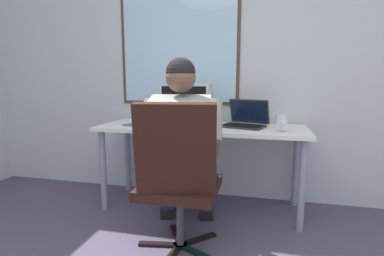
{
  "coord_description": "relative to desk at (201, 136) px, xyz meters",
  "views": [
    {
      "loc": [
        0.28,
        -0.64,
        1.11
      ],
      "look_at": [
        -0.24,
        1.51,
        0.76
      ],
      "focal_mm": 28.43,
      "sensor_mm": 36.0,
      "label": 1
    }
  ],
  "objects": [
    {
      "name": "wine_glass",
      "position": [
        0.64,
        -0.14,
        0.17
      ],
      "size": [
        0.09,
        0.09,
        0.13
      ],
      "color": "silver",
      "rests_on": "desk"
    },
    {
      "name": "desk_speaker",
      "position": [
        -0.53,
        0.09,
        0.17
      ],
      "size": [
        0.08,
        0.09,
        0.17
      ],
      "color": "black",
      "rests_on": "desk"
    },
    {
      "name": "wall_rear",
      "position": [
        0.22,
        0.36,
        0.73
      ],
      "size": [
        5.22,
        0.08,
        2.72
      ],
      "color": "silver",
      "rests_on": "ground"
    },
    {
      "name": "crt_monitor",
      "position": [
        -0.14,
        0.05,
        0.29
      ],
      "size": [
        0.42,
        0.24,
        0.35
      ],
      "color": "beige",
      "rests_on": "desk"
    },
    {
      "name": "laptop",
      "position": [
        0.36,
        0.08,
        0.15
      ],
      "size": [
        0.41,
        0.39,
        0.22
      ],
      "color": "#282729",
      "rests_on": "desk"
    },
    {
      "name": "person_seated",
      "position": [
        -0.02,
        -0.52,
        0.01
      ],
      "size": [
        0.58,
        0.81,
        1.25
      ],
      "color": "navy",
      "rests_on": "ground"
    },
    {
      "name": "cd_case",
      "position": [
        -0.58,
        -0.1,
        0.09
      ],
      "size": [
        0.17,
        0.16,
        0.01
      ],
      "color": "blue",
      "rests_on": "desk"
    },
    {
      "name": "desk",
      "position": [
        0.0,
        0.0,
        0.0
      ],
      "size": [
        1.73,
        0.61,
        0.72
      ],
      "color": "gray",
      "rests_on": "ground"
    },
    {
      "name": "office_chair",
      "position": [
        0.02,
        -0.77,
        -0.09
      ],
      "size": [
        0.56,
        0.58,
        0.99
      ],
      "color": "black",
      "rests_on": "ground"
    }
  ]
}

